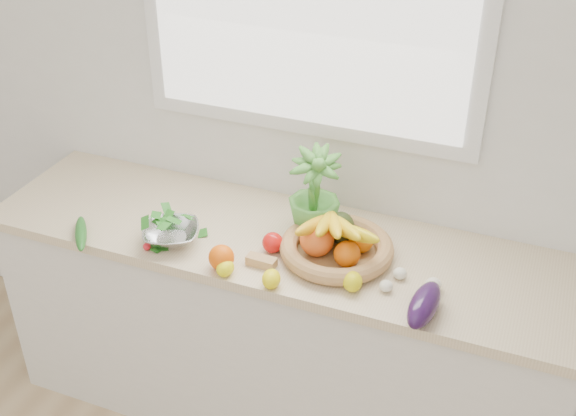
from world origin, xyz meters
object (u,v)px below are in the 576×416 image
at_px(colander_with_spinach, 171,230).
at_px(cucumber, 81,233).
at_px(eggplant, 424,305).
at_px(fruit_basket, 336,243).
at_px(potted_herb, 314,193).
at_px(apple, 273,243).

bearing_deg(colander_with_spinach, cucumber, -163.10).
distance_m(eggplant, fruit_basket, 0.42).
distance_m(eggplant, cucumber, 1.27).
xyz_separation_m(eggplant, cucumber, (-1.27, -0.04, -0.03)).
bearing_deg(fruit_basket, potted_herb, 137.81).
height_order(apple, cucumber, apple).
bearing_deg(cucumber, potted_herb, 24.58).
xyz_separation_m(apple, eggplant, (0.58, -0.15, 0.01)).
bearing_deg(cucumber, apple, 15.05).
distance_m(apple, eggplant, 0.60).
height_order(eggplant, colander_with_spinach, colander_with_spinach).
distance_m(eggplant, colander_with_spinach, 0.95).
height_order(potted_herb, fruit_basket, potted_herb).
relative_size(apple, colander_with_spinach, 0.28).
bearing_deg(apple, fruit_basket, 15.09).
relative_size(apple, cucumber, 0.33).
height_order(cucumber, fruit_basket, fruit_basket).
xyz_separation_m(fruit_basket, colander_with_spinach, (-0.58, -0.15, -0.00)).
bearing_deg(fruit_basket, eggplant, -29.87).
bearing_deg(eggplant, fruit_basket, 150.13).
xyz_separation_m(apple, fruit_basket, (0.22, 0.06, 0.02)).
bearing_deg(cucumber, fruit_basket, 15.06).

